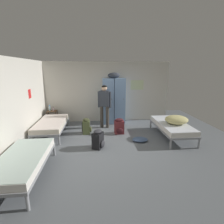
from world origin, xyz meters
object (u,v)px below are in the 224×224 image
Objects in this scene: shelf_unit at (52,116)px; water_bottle at (50,108)px; lotion_bottle at (53,109)px; backpack_olive at (87,126)px; clothes_pile_denim at (140,139)px; locker_bank at (114,100)px; bed_left_rear at (52,124)px; backpack_black at (98,139)px; bedding_heap at (176,120)px; bed_right at (172,126)px; bed_left_front at (22,161)px; person_traveler at (104,102)px; backpack_maroon at (119,126)px.

water_bottle is (-0.08, 0.02, 0.33)m from shelf_unit.
lotion_bottle reaches higher than backpack_olive.
locker_bank is at bearing 107.56° from clothes_pile_denim.
locker_bank is 2.47m from lotion_bottle.
bed_left_rear is 3.45× the size of backpack_black.
backpack_olive is (-2.93, 0.67, -0.36)m from bedding_heap.
bed_right is at bearing 13.22° from clothes_pile_denim.
locker_bank reaches higher than lotion_bottle.
bed_right is at bearing -11.23° from backpack_olive.
water_bottle is 0.43× the size of backpack_black.
water_bottle reaches higher than backpack_black.
clothes_pile_denim is at bearing 29.19° from bed_left_front.
person_traveler is 1.12m from backpack_maroon.
locker_bank reaches higher than backpack_olive.
clothes_pile_denim is (0.63, -2.01, -0.92)m from locker_bank.
bed_right is at bearing -27.82° from person_traveler.
shelf_unit is at bearing 157.94° from bed_right.
shelf_unit is at bearing 140.87° from backpack_olive.
shelf_unit is 1.04× the size of backpack_olive.
bed_left_rear is at bearing 163.63° from clothes_pile_denim.
clothes_pile_denim is at bearing -53.58° from person_traveler.
lotion_bottle is 0.31× the size of backpack_black.
bed_right is 11.14× the size of lotion_bottle.
water_bottle reaches higher than bed_left_front.
shelf_unit reaches higher than bed_left_rear.
backpack_olive reaches higher than bed_right.
locker_bank is 4.32m from bed_left_front.
backpack_olive is at bearing -132.46° from locker_bank.
bed_right is at bearing -22.06° from shelf_unit.
backpack_maroon is 1.31m from backpack_black.
bed_left_rear is 4.18m from bedding_heap.
water_bottle is at bearing 105.75° from bed_left_rear.
person_traveler reaches higher than bedding_heap.
bed_right is 7.99× the size of water_bottle.
clothes_pile_denim is at bearing 15.69° from backpack_black.
bedding_heap is at bearing 7.40° from clothes_pile_denim.
backpack_black is at bearing -71.94° from backpack_olive.
bed_right is (4.28, -1.74, 0.04)m from shelf_unit.
backpack_black is at bearing -165.44° from bed_right.
locker_bank is 12.13× the size of lotion_bottle.
bed_left_rear is at bearing -77.74° from shelf_unit.
bed_left_rear is 2.00m from backpack_black.
clothes_pile_denim is (0.57, -0.70, -0.21)m from backpack_maroon.
locker_bank is 2.61m from water_bottle.
water_bottle is (-2.60, 0.02, -0.29)m from locker_bank.
bedding_heap reaches higher than bed_left_front.
bed_right is at bearing -21.92° from water_bottle.
bed_left_front is 11.14× the size of lotion_bottle.
backpack_black reaches higher than clothes_pile_denim.
shelf_unit is 2.89m from backpack_maroon.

